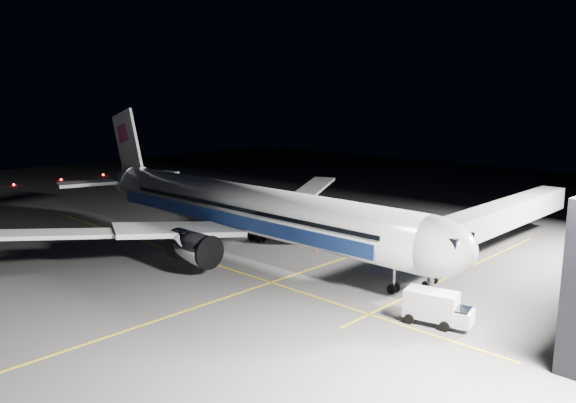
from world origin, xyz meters
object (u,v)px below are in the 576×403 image
(airliner, at_px, (241,208))
(baggage_tug, at_px, (266,224))
(safety_cone_b, at_px, (267,236))
(jet_bridge, at_px, (494,218))
(safety_cone_a, at_px, (316,249))
(service_truck, at_px, (437,307))
(safety_cone_c, at_px, (312,241))

(airliner, bearing_deg, baggage_tug, 119.28)
(safety_cone_b, bearing_deg, airliner, -73.60)
(airliner, distance_m, jet_bridge, 29.31)
(safety_cone_a, bearing_deg, jet_bridge, 36.96)
(jet_bridge, bearing_deg, service_truck, -76.67)
(airliner, height_order, jet_bridge, airliner)
(service_truck, bearing_deg, safety_cone_c, 141.00)
(airliner, relative_size, safety_cone_a, 118.16)
(airliner, bearing_deg, safety_cone_a, 40.52)
(airliner, distance_m, safety_cone_b, 7.96)
(baggage_tug, xyz_separation_m, safety_cone_a, (11.78, -3.15, -0.65))
(safety_cone_b, bearing_deg, safety_cone_c, 21.12)
(jet_bridge, bearing_deg, safety_cone_a, -143.04)
(jet_bridge, relative_size, safety_cone_b, 62.81)
(service_truck, xyz_separation_m, safety_cone_c, (-24.25, 12.18, -1.22))
(safety_cone_a, distance_m, safety_cone_c, 3.69)
(jet_bridge, bearing_deg, safety_cone_c, -152.79)
(jet_bridge, bearing_deg, airliner, -141.96)
(airliner, relative_size, jet_bridge, 1.79)
(service_truck, height_order, baggage_tug, service_truck)
(service_truck, bearing_deg, safety_cone_b, 149.37)
(jet_bridge, distance_m, service_truck, 22.79)
(safety_cone_a, bearing_deg, safety_cone_c, 137.90)
(jet_bridge, distance_m, safety_cone_b, 27.94)
(jet_bridge, relative_size, baggage_tug, 12.25)
(safety_cone_c, bearing_deg, safety_cone_b, -158.88)
(jet_bridge, distance_m, baggage_tug, 29.76)
(baggage_tug, bearing_deg, safety_cone_b, -39.02)
(service_truck, distance_m, safety_cone_a, 23.63)
(service_truck, bearing_deg, jet_bridge, 90.99)
(service_truck, distance_m, safety_cone_b, 31.68)
(service_truck, relative_size, safety_cone_c, 11.15)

